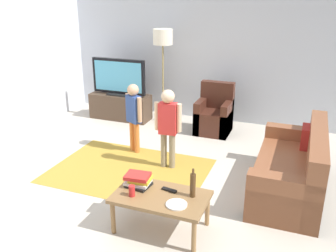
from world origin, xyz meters
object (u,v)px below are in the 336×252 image
(floor_lamp, at_px, (163,42))
(child_near_tv, at_px, (134,112))
(tv_remote, at_px, (169,190))
(book_stack, at_px, (139,180))
(plate, at_px, (177,204))
(soda_can, at_px, (132,191))
(tv, at_px, (119,77))
(couch, at_px, (295,172))
(armchair, at_px, (214,116))
(bottle, at_px, (193,185))
(coffee_table, at_px, (161,199))
(tv_stand, at_px, (121,107))
(child_center, at_px, (168,122))

(floor_lamp, xyz_separation_m, child_near_tv, (0.11, -1.50, -0.88))
(child_near_tv, xyz_separation_m, tv_remote, (1.22, -1.64, -0.24))
(book_stack, height_order, plate, book_stack)
(floor_lamp, bearing_deg, soda_can, -73.59)
(tv, bearing_deg, couch, -26.87)
(tv_remote, bearing_deg, armchair, 104.09)
(floor_lamp, height_order, child_near_tv, floor_lamp)
(soda_can, distance_m, plate, 0.50)
(tv_remote, bearing_deg, soda_can, -134.66)
(child_near_tv, bearing_deg, bottle, -48.11)
(tv, distance_m, tv_remote, 3.71)
(child_near_tv, xyz_separation_m, coffee_table, (1.17, -1.76, -0.30))
(book_stack, relative_size, tv_remote, 1.70)
(coffee_table, relative_size, book_stack, 3.46)
(soda_can, bearing_deg, book_stack, 96.45)
(tv_stand, xyz_separation_m, plate, (2.35, -3.23, 0.18))
(book_stack, xyz_separation_m, soda_can, (0.02, -0.22, -0.01))
(bottle, xyz_separation_m, plate, (-0.10, -0.22, -0.13))
(tv_remote, xyz_separation_m, plate, (0.17, -0.24, -0.00))
(plate, bearing_deg, tv_remote, 125.35)
(tv_remote, bearing_deg, floor_lamp, 122.20)
(bottle, xyz_separation_m, tv_remote, (-0.27, 0.02, -0.13))
(child_near_tv, bearing_deg, child_center, -25.52)
(coffee_table, distance_m, book_stack, 0.34)
(couch, height_order, tv_remote, couch)
(tv_stand, height_order, tv_remote, tv_stand)
(bottle, height_order, plate, bottle)
(tv, xyz_separation_m, child_center, (1.67, -1.66, -0.14))
(floor_lamp, height_order, soda_can, floor_lamp)
(floor_lamp, relative_size, bottle, 5.51)
(bottle, distance_m, plate, 0.27)
(armchair, height_order, child_center, child_center)
(plate, bearing_deg, child_near_tv, 126.46)
(couch, xyz_separation_m, soda_can, (-1.58, -1.47, 0.19))
(tv, relative_size, book_stack, 3.81)
(tv, distance_m, book_stack, 3.52)
(floor_lamp, height_order, plate, floor_lamp)
(child_center, height_order, bottle, child_center)
(tv_stand, bearing_deg, tv, -90.00)
(couch, distance_m, plate, 1.83)
(floor_lamp, height_order, child_center, floor_lamp)
(coffee_table, bearing_deg, couch, 46.04)
(armchair, distance_m, child_near_tv, 1.67)
(bottle, bearing_deg, book_stack, 179.99)
(tv_stand, height_order, tv, tv)
(armchair, distance_m, coffee_table, 3.08)
(soda_can, bearing_deg, tv_remote, 36.03)
(bottle, bearing_deg, tv_remote, 175.76)
(book_stack, height_order, bottle, bottle)
(child_near_tv, distance_m, bottle, 2.23)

